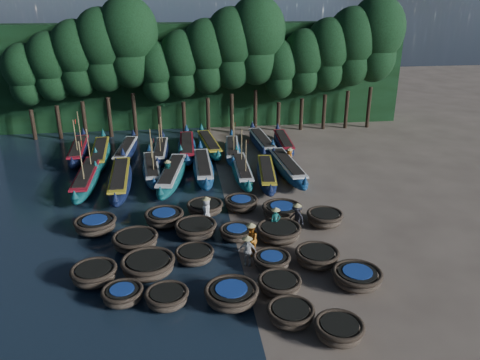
{
  "coord_description": "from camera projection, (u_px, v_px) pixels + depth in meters",
  "views": [
    {
      "loc": [
        -2.8,
        -23.94,
        12.54
      ],
      "look_at": [
        1.02,
        4.06,
        1.3
      ],
      "focal_mm": 35.0,
      "sensor_mm": 36.0,
      "label": 1
    }
  ],
  "objects": [
    {
      "name": "coracle_6",
      "position": [
        167.0,
        297.0,
        20.11
      ],
      "size": [
        1.97,
        1.97,
        0.72
      ],
      "rotation": [
        0.0,
        0.0,
        -0.13
      ],
      "color": "brown",
      "rests_on": "ground"
    },
    {
      "name": "tree_2",
      "position": [
        77.0,
        58.0,
        41.31
      ],
      "size": [
        4.51,
        4.51,
        10.63
      ],
      "color": "black",
      "rests_on": "ground"
    },
    {
      "name": "coracle_21",
      "position": [
        164.0,
        217.0,
        27.19
      ],
      "size": [
        2.7,
        2.7,
        0.81
      ],
      "rotation": [
        0.0,
        0.0,
        0.33
      ],
      "color": "brown",
      "rests_on": "ground"
    },
    {
      "name": "coracle_7",
      "position": [
        231.0,
        294.0,
        20.24
      ],
      "size": [
        2.4,
        2.4,
        0.78
      ],
      "rotation": [
        0.0,
        0.0,
        0.03
      ],
      "color": "brown",
      "rests_on": "ground"
    },
    {
      "name": "long_boat_15",
      "position": [
        232.0,
        150.0,
        38.77
      ],
      "size": [
        2.11,
        7.66,
        3.27
      ],
      "rotation": [
        0.0,
        0.0,
        -0.1
      ],
      "color": "navy",
      "rests_on": "ground"
    },
    {
      "name": "coracle_5",
      "position": [
        123.0,
        294.0,
        20.31
      ],
      "size": [
        2.09,
        2.09,
        0.7
      ],
      "rotation": [
        0.0,
        0.0,
        -0.28
      ],
      "color": "brown",
      "rests_on": "ground"
    },
    {
      "name": "coracle_20",
      "position": [
        95.0,
        225.0,
        26.3
      ],
      "size": [
        2.71,
        2.71,
        0.83
      ],
      "rotation": [
        0.0,
        0.0,
        -0.28
      ],
      "color": "brown",
      "rests_on": "ground"
    },
    {
      "name": "long_boat_8",
      "position": [
        287.0,
        167.0,
        34.75
      ],
      "size": [
        2.02,
        8.89,
        1.57
      ],
      "rotation": [
        0.0,
        0.0,
        0.05
      ],
      "color": "navy",
      "rests_on": "ground"
    },
    {
      "name": "coracle_4",
      "position": [
        339.0,
        330.0,
        18.12
      ],
      "size": [
        2.06,
        2.06,
        0.76
      ],
      "rotation": [
        0.0,
        0.0,
        -0.16
      ],
      "color": "brown",
      "rests_on": "ground"
    },
    {
      "name": "coracle_11",
      "position": [
        148.0,
        265.0,
        22.35
      ],
      "size": [
        3.13,
        3.13,
        0.85
      ],
      "rotation": [
        0.0,
        0.0,
        -0.36
      ],
      "color": "brown",
      "rests_on": "ground"
    },
    {
      "name": "fisherman_4",
      "position": [
        247.0,
        250.0,
        23.01
      ],
      "size": [
        0.95,
        0.56,
        1.72
      ],
      "rotation": [
        0.0,
        0.0,
        6.07
      ],
      "color": "silver",
      "rests_on": "ground"
    },
    {
      "name": "tree_13",
      "position": [
        352.0,
        46.0,
        44.24
      ],
      "size": [
        4.92,
        4.92,
        11.6
      ],
      "color": "black",
      "rests_on": "ground"
    },
    {
      "name": "coracle_9",
      "position": [
        357.0,
        277.0,
        21.5
      ],
      "size": [
        2.39,
        2.39,
        0.76
      ],
      "rotation": [
        0.0,
        0.0,
        -0.11
      ],
      "color": "brown",
      "rests_on": "ground"
    },
    {
      "name": "coracle_15",
      "position": [
        135.0,
        241.0,
        24.58
      ],
      "size": [
        2.8,
        2.8,
        0.82
      ],
      "rotation": [
        0.0,
        0.0,
        0.29
      ],
      "color": "brown",
      "rests_on": "ground"
    },
    {
      "name": "long_boat_2",
      "position": [
        120.0,
        180.0,
        32.35
      ],
      "size": [
        1.95,
        9.08,
        1.6
      ],
      "rotation": [
        0.0,
        0.0,
        0.04
      ],
      "color": "#101A3B",
      "rests_on": "ground"
    },
    {
      "name": "fisherman_1",
      "position": [
        275.0,
        220.0,
        25.95
      ],
      "size": [
        0.59,
        0.52,
        1.76
      ],
      "rotation": [
        0.0,
        0.0,
        0.05
      ],
      "color": "#17615A",
      "rests_on": "ground"
    },
    {
      "name": "tree_10",
      "position": [
        280.0,
        69.0,
        44.12
      ],
      "size": [
        3.68,
        3.68,
        8.68
      ],
      "color": "black",
      "rests_on": "ground"
    },
    {
      "name": "long_boat_16",
      "position": [
        262.0,
        142.0,
        40.66
      ],
      "size": [
        1.92,
        8.44,
        1.49
      ],
      "rotation": [
        0.0,
        0.0,
        0.05
      ],
      "color": "#101A3B",
      "rests_on": "ground"
    },
    {
      "name": "long_boat_11",
      "position": [
        126.0,
        151.0,
        38.46
      ],
      "size": [
        2.1,
        7.92,
        1.4
      ],
      "rotation": [
        0.0,
        0.0,
        -0.09
      ],
      "color": "#101A3B",
      "rests_on": "ground"
    },
    {
      "name": "coracle_10",
      "position": [
        94.0,
        274.0,
        21.7
      ],
      "size": [
        2.6,
        2.6,
        0.8
      ],
      "rotation": [
        0.0,
        0.0,
        -0.4
      ],
      "color": "brown",
      "rests_on": "ground"
    },
    {
      "name": "coracle_17",
      "position": [
        237.0,
        232.0,
        25.65
      ],
      "size": [
        2.28,
        2.28,
        0.66
      ],
      "rotation": [
        0.0,
        0.0,
        0.35
      ],
      "color": "brown",
      "rests_on": "ground"
    },
    {
      "name": "tree_5",
      "position": [
        157.0,
        72.0,
        42.67
      ],
      "size": [
        3.68,
        3.68,
        8.68
      ],
      "color": "black",
      "rests_on": "ground"
    },
    {
      "name": "coracle_3",
      "position": [
        291.0,
        314.0,
        19.11
      ],
      "size": [
        2.11,
        2.11,
        0.69
      ],
      "rotation": [
        0.0,
        0.0,
        0.16
      ],
      "color": "brown",
      "rests_on": "ground"
    },
    {
      "name": "coracle_23",
      "position": [
        241.0,
        203.0,
        29.15
      ],
      "size": [
        2.14,
        2.14,
        0.74
      ],
      "rotation": [
        0.0,
        0.0,
        -0.01
      ],
      "color": "brown",
      "rests_on": "ground"
    },
    {
      "name": "tree_8",
      "position": [
        231.0,
        48.0,
        42.79
      ],
      "size": [
        4.92,
        4.92,
        11.6
      ],
      "color": "black",
      "rests_on": "ground"
    },
    {
      "name": "coracle_12",
      "position": [
        195.0,
        255.0,
        23.48
      ],
      "size": [
        1.98,
        1.98,
        0.65
      ],
      "rotation": [
        0.0,
        0.0,
        -0.04
      ],
      "color": "brown",
      "rests_on": "ground"
    },
    {
      "name": "long_boat_7",
      "position": [
        267.0,
        174.0,
        33.63
      ],
      "size": [
        2.36,
        7.95,
        1.41
      ],
      "rotation": [
        0.0,
        0.0,
        -0.12
      ],
      "color": "#101A3B",
      "rests_on": "ground"
    },
    {
      "name": "coracle_14",
      "position": [
        317.0,
        257.0,
        23.16
      ],
      "size": [
        2.62,
        2.62,
        0.79
      ],
      "rotation": [
        0.0,
        0.0,
        -0.35
      ],
      "color": "brown",
      "rests_on": "ground"
    },
    {
      "name": "fisherman_3",
      "position": [
        297.0,
        217.0,
        26.41
      ],
      "size": [
        1.08,
        1.18,
        1.8
      ],
      "rotation": [
        0.0,
        0.0,
        5.34
      ],
      "color": "black",
      "rests_on": "ground"
    },
    {
      "name": "tree_1",
      "position": [
        51.0,
        66.0,
        41.27
      ],
      "size": [
        4.09,
        4.09,
        9.65
      ],
      "color": "black",
      "rests_on": "ground"
    },
    {
      "name": "long_boat_14",
      "position": [
        209.0,
        145.0,
        40.06
      ],
      "size": [
        2.31,
        8.23,
        1.46
      ],
      "rotation": [
        0.0,
        0.0,
        0.11
      ],
      "color": "#105B54",
      "rests_on": "ground"
    },
    {
      "name": "coracle_8",
      "position": [
        279.0,
        284.0,
        21.02
      ],
      "size": [
        2.05,
        2.05,
        0.71
      ],
      "rotation": [
        0.0,
        0.0,
        0.12
      ],
      "color": "brown",
      "rests_on": "ground"
    },
    {
      "name": "tree_4",
      "position": [
        128.0,
        41.0,
        41.39
      ],
      "size": [
        5.34,
        5.34,
        12.58
      ],
      "color": "black",
      "rests_on": "ground"
    },
    {
      "name": "tree_9",
      "position": [
        256.0,
        40.0,
        42.83
      ],
      "size": [
        5.34,
        5.34,
        12.58
      ],
      "color": "black",
      "rests_on": "ground"
    },
    {
      "name": "foliage_wall",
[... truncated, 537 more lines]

